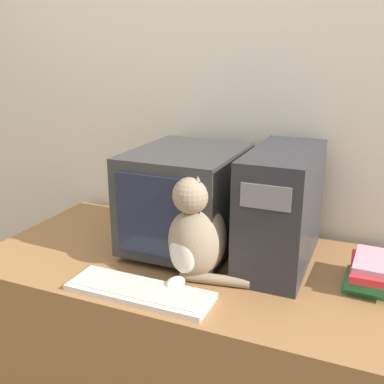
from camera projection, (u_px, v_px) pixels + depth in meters
wall_back at (232, 101)px, 1.82m from camera, size 7.00×0.05×2.50m
desk at (189, 348)px, 1.70m from camera, size 1.46×0.74×0.74m
crt_monitor at (187, 198)px, 1.64m from camera, size 0.37×0.47×0.37m
computer_tower at (281, 207)px, 1.52m from camera, size 0.21×0.48×0.40m
keyboard at (140, 291)px, 1.36m from camera, size 0.45×0.15×0.02m
cat at (196, 235)px, 1.43m from camera, size 0.30×0.28×0.35m
book_stack at (372, 273)px, 1.39m from camera, size 0.16×0.21×0.09m
pen at (131, 275)px, 1.47m from camera, size 0.16×0.02×0.01m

